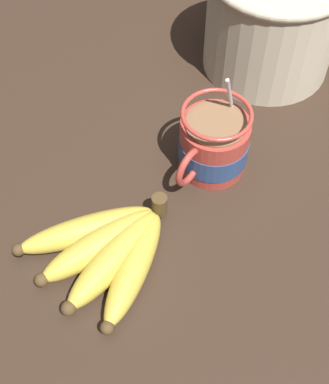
{
  "coord_description": "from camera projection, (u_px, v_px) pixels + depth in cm",
  "views": [
    {
      "loc": [
        34.48,
        22.89,
        62.31
      ],
      "look_at": [
        3.14,
        -0.44,
        8.31
      ],
      "focal_mm": 50.0,
      "sensor_mm": 36.0,
      "label": 1
    }
  ],
  "objects": [
    {
      "name": "table",
      "position": [
        181.0,
        206.0,
        0.73
      ],
      "size": [
        127.84,
        127.84,
        3.83
      ],
      "color": "#332319",
      "rests_on": "ground"
    },
    {
      "name": "coffee_mug",
      "position": [
        211.0,
        143.0,
        0.72
      ],
      "size": [
        14.7,
        9.49,
        14.52
      ],
      "color": "#B23D33",
      "rests_on": "table"
    },
    {
      "name": "banana_bunch",
      "position": [
        108.0,
        250.0,
        0.65
      ],
      "size": [
        18.96,
        18.3,
        4.21
      ],
      "color": "#4C381E",
      "rests_on": "table"
    },
    {
      "name": "woven_basket",
      "position": [
        273.0,
        19.0,
        0.8
      ],
      "size": [
        21.03,
        21.03,
        16.54
      ],
      "color": "beige",
      "rests_on": "table"
    }
  ]
}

